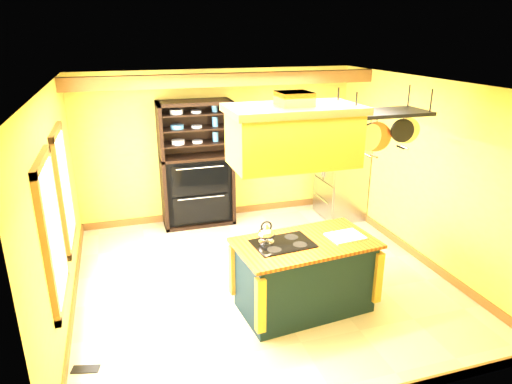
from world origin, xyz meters
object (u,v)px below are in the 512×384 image
kitchen_island (304,275)px  refrigerator (341,176)px  range_hood (293,134)px  hutch (197,177)px  pot_rack (382,122)px

kitchen_island → refrigerator: bearing=49.5°
range_hood → hutch: range_hood is taller
kitchen_island → refrigerator: refrigerator is taller
range_hood → refrigerator: (2.04, 2.64, -1.46)m
kitchen_island → range_hood: bearing=174.6°
kitchen_island → refrigerator: (1.84, 2.64, 0.32)m
kitchen_island → range_hood: 1.79m
kitchen_island → pot_rack: bearing=-4.9°
pot_rack → refrigerator: bearing=70.5°
pot_rack → hutch: size_ratio=0.51×
hutch → range_hood: bearing=-79.8°
kitchen_island → range_hood: range_hood is taller
range_hood → refrigerator: 3.64m
kitchen_island → pot_rack: 2.06m
pot_rack → refrigerator: (0.93, 2.63, -1.53)m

